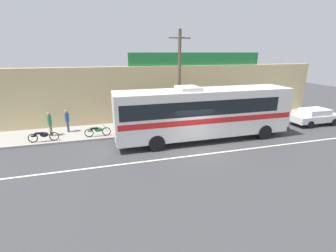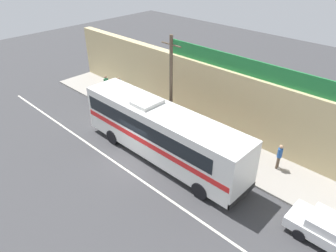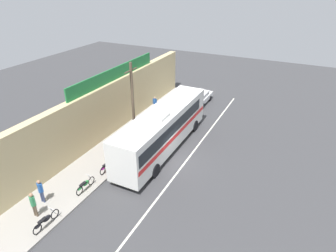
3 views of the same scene
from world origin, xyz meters
name	(u,v)px [view 3 (image 3 of 3)]	position (x,y,z in m)	size (l,w,h in m)	color
ground_plane	(175,161)	(0.00, 0.00, 0.00)	(70.00, 70.00, 0.00)	#3A3A3D
sidewalk_slab	(121,145)	(0.00, 5.20, 0.07)	(30.00, 3.60, 0.14)	gray
storefront_facade	(98,116)	(0.00, 7.35, 2.40)	(30.00, 0.70, 4.80)	tan
storefront_billboard	(115,73)	(2.96, 7.35, 5.35)	(12.28, 0.12, 1.10)	#1E7538
road_center_stripe	(184,163)	(0.00, -0.80, 0.00)	(30.00, 0.14, 0.01)	silver
intercity_bus	(163,128)	(1.13, 1.67, 2.07)	(12.27, 2.65, 3.78)	silver
parked_car	(200,97)	(11.78, 2.38, 0.74)	(4.23, 1.82, 1.37)	silver
utility_pole	(133,107)	(0.07, 3.74, 3.94)	(1.60, 0.22, 7.34)	brown
motorcycle_blue	(85,185)	(-6.01, 3.93, 0.57)	(1.82, 0.56, 0.94)	black
motorcycle_red	(107,165)	(-3.53, 3.94, 0.57)	(1.85, 0.56, 0.94)	black
motorcycle_orange	(46,220)	(-9.53, 3.83, 0.57)	(1.93, 0.56, 0.94)	black
pedestrian_by_curb	(41,189)	(-8.14, 5.60, 1.14)	(0.30, 0.48, 1.71)	navy
pedestrian_near_shop	(155,103)	(7.28, 5.77, 1.14)	(0.30, 0.48, 1.71)	brown
pedestrian_far_left	(33,203)	(-9.22, 5.01, 1.15)	(0.30, 0.48, 1.74)	brown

